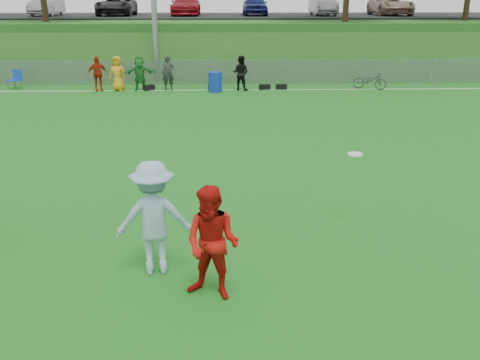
{
  "coord_description": "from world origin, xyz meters",
  "views": [
    {
      "loc": [
        0.48,
        -8.81,
        4.51
      ],
      "look_at": [
        0.81,
        0.5,
        1.28
      ],
      "focal_mm": 40.0,
      "sensor_mm": 36.0,
      "label": 1
    }
  ],
  "objects_px": {
    "frisbee": "(355,154)",
    "bicycle": "(370,80)",
    "player_red_center": "(212,244)",
    "player_blue": "(154,218)",
    "recycling_bin": "(215,82)"
  },
  "relations": [
    {
      "from": "player_red_center",
      "to": "bicycle",
      "type": "xyz_separation_m",
      "value": [
        7.67,
        19.43,
        -0.48
      ]
    },
    {
      "from": "frisbee",
      "to": "bicycle",
      "type": "height_order",
      "value": "frisbee"
    },
    {
      "from": "bicycle",
      "to": "player_blue",
      "type": "bearing_deg",
      "value": -178.78
    },
    {
      "from": "player_blue",
      "to": "player_red_center",
      "type": "bearing_deg",
      "value": 132.8
    },
    {
      "from": "recycling_bin",
      "to": "bicycle",
      "type": "relative_size",
      "value": 0.58
    },
    {
      "from": "player_red_center",
      "to": "bicycle",
      "type": "bearing_deg",
      "value": 90.99
    },
    {
      "from": "frisbee",
      "to": "player_red_center",
      "type": "bearing_deg",
      "value": -135.73
    },
    {
      "from": "frisbee",
      "to": "bicycle",
      "type": "relative_size",
      "value": 0.18
    },
    {
      "from": "player_red_center",
      "to": "frisbee",
      "type": "height_order",
      "value": "player_red_center"
    },
    {
      "from": "player_red_center",
      "to": "frisbee",
      "type": "relative_size",
      "value": 5.97
    },
    {
      "from": "player_red_center",
      "to": "recycling_bin",
      "type": "height_order",
      "value": "player_red_center"
    },
    {
      "from": "player_red_center",
      "to": "player_blue",
      "type": "height_order",
      "value": "player_blue"
    },
    {
      "from": "player_red_center",
      "to": "player_blue",
      "type": "relative_size",
      "value": 0.92
    },
    {
      "from": "recycling_bin",
      "to": "frisbee",
      "type": "bearing_deg",
      "value": -79.63
    },
    {
      "from": "recycling_bin",
      "to": "bicycle",
      "type": "distance_m",
      "value": 7.81
    }
  ]
}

